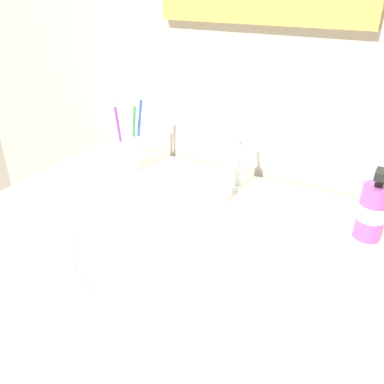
% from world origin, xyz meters
% --- Properties ---
extents(tiled_wall_back, '(2.17, 0.04, 2.40)m').
position_xyz_m(tiled_wall_back, '(0.00, 0.36, 1.20)').
color(tiled_wall_back, beige).
rests_on(tiled_wall_back, ground).
extents(vanity_counter, '(0.97, 0.64, 0.90)m').
position_xyz_m(vanity_counter, '(0.00, 0.00, 0.45)').
color(vanity_counter, silver).
rests_on(vanity_counter, ground).
extents(sink_basin, '(0.49, 0.49, 0.10)m').
position_xyz_m(sink_basin, '(0.01, -0.01, 0.87)').
color(sink_basin, white).
rests_on(sink_basin, vanity_counter).
extents(faucet, '(0.02, 0.16, 0.13)m').
position_xyz_m(faucet, '(0.01, 0.22, 0.97)').
color(faucet, silver).
rests_on(faucet, sink_basin).
extents(toothbrush_cup, '(0.07, 0.07, 0.09)m').
position_xyz_m(toothbrush_cup, '(-0.29, 0.18, 0.95)').
color(toothbrush_cup, white).
rests_on(toothbrush_cup, vanity_counter).
extents(toothbrush_blue, '(0.02, 0.04, 0.21)m').
position_xyz_m(toothbrush_blue, '(-0.27, 0.21, 1.03)').
color(toothbrush_blue, blue).
rests_on(toothbrush_blue, toothbrush_cup).
extents(toothbrush_purple, '(0.01, 0.04, 0.21)m').
position_xyz_m(toothbrush_purple, '(-0.28, 0.15, 1.03)').
color(toothbrush_purple, purple).
rests_on(toothbrush_purple, toothbrush_cup).
extents(toothbrush_green, '(0.02, 0.03, 0.19)m').
position_xyz_m(toothbrush_green, '(-0.28, 0.20, 1.02)').
color(toothbrush_green, green).
rests_on(toothbrush_green, toothbrush_cup).
extents(soap_dispenser, '(0.06, 0.06, 0.15)m').
position_xyz_m(soap_dispenser, '(0.33, 0.17, 0.96)').
color(soap_dispenser, '#B24CA5').
rests_on(soap_dispenser, vanity_counter).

